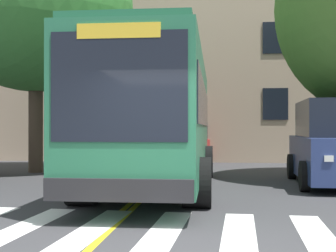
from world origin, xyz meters
name	(u,v)px	position (x,y,z in m)	size (l,w,h in m)	color
crosswalk	(165,230)	(-0.15, 1.40, 0.00)	(14.04, 3.67, 0.01)	white
lane_line_yellow_inner	(179,162)	(-1.16, 15.40, 0.00)	(0.12, 36.00, 0.01)	gold
lane_line_yellow_outer	(183,162)	(-1.00, 15.40, 0.00)	(0.12, 36.00, 0.01)	gold
city_bus	(158,115)	(-0.95, 6.67, 1.90)	(2.94, 10.52, 3.49)	#28704C
car_navy_far_lane	(334,145)	(3.79, 7.47, 1.09)	(2.34, 4.78, 2.31)	navy
car_red_behind_bus	(192,143)	(-0.62, 16.28, 0.83)	(2.50, 4.78, 1.83)	#AD1E1E
street_tree_curbside_small	(36,8)	(-5.76, 10.11, 5.79)	(7.39, 6.93, 8.76)	#4C3D2D
building_facade	(178,59)	(-1.56, 19.13, 5.24)	(35.12, 7.69, 10.47)	tan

